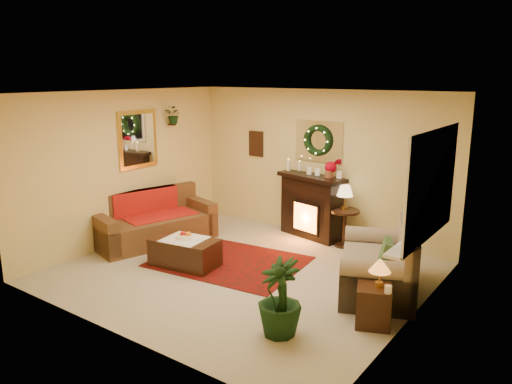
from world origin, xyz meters
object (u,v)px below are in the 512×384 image
Objects in this scene: side_table_round at (344,228)px; loveseat at (377,261)px; sofa at (155,218)px; fireplace at (311,207)px; coffee_table at (185,253)px; end_table_square at (373,303)px.

loveseat is at bearing -49.93° from side_table_round.
sofa is 1.76× the size of fireplace.
side_table_round is 2.72m from coffee_table.
coffee_table is at bearing -125.20° from side_table_round.
side_table_round is (2.75, 1.72, -0.11)m from sofa.
sofa reaches higher than coffee_table.
side_table_round is (0.71, -0.12, -0.23)m from fireplace.
sofa is 2.02× the size of coffee_table.
loveseat is 3.33× the size of end_table_square.
sofa reaches higher than end_table_square.
fireplace is 2.52m from coffee_table.
fireplace is at bearing 170.16° from side_table_round.
end_table_square is at bearing -92.58° from loveseat.
loveseat is (1.85, -1.48, -0.13)m from fireplace.
loveseat is 1.77m from side_table_round.
sofa is at bearing -147.92° from side_table_round.
sofa is 4.28m from end_table_square.
side_table_round is at bearing 107.14° from loveseat.
fireplace is 2.37m from loveseat.
coffee_table is at bearing -97.54° from fireplace.
end_table_square is at bearing -57.04° from side_table_round.
fireplace is at bearing 57.87° from sofa.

